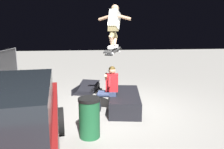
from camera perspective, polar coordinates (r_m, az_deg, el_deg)
The scene contains 7 objects.
ground_plane at distance 6.21m, azimuth 1.92°, elevation -9.51°, with size 40.00×40.00×0.00m, color gray.
ledge_box_main at distance 6.30m, azimuth 3.44°, elevation -7.04°, with size 1.94×0.83×0.45m, color black.
person_sitting_on_ledge at distance 5.98m, azimuth -0.99°, elevation -3.22°, with size 0.60×0.78×1.28m.
skateboard at distance 5.63m, azimuth 0.34°, elevation 6.30°, with size 1.01×0.62×0.16m.
skater_airborne at distance 5.66m, azimuth 0.53°, elevation 13.30°, with size 0.62×0.83×1.12m.
kicker_ramp at distance 8.06m, azimuth -6.86°, elevation -4.07°, with size 1.35×1.07×0.44m.
trash_bin at distance 4.60m, azimuth -6.07°, elevation -11.41°, with size 0.46×0.46×0.87m.
Camera 1 is at (-5.72, 0.93, 2.22)m, focal length 34.06 mm.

